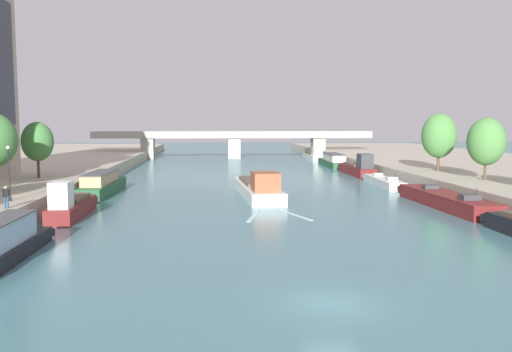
{
  "coord_description": "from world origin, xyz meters",
  "views": [
    {
      "loc": [
        -5.27,
        -22.87,
        7.97
      ],
      "look_at": [
        0.0,
        39.58,
        1.8
      ],
      "focal_mm": 37.91,
      "sensor_mm": 36.0,
      "label": 1
    }
  ],
  "objects_px": {
    "tree_right_third": "(486,142)",
    "moored_boat_left_end": "(5,243)",
    "moored_boat_right_upstream": "(357,168)",
    "tree_right_nearest": "(439,136)",
    "moored_boat_left_upstream": "(71,206)",
    "tree_left_far": "(37,142)",
    "moored_boat_left_near": "(102,185)",
    "moored_boat_right_downstream": "(314,155)",
    "person_on_quay": "(6,196)",
    "moored_boat_right_midway": "(333,161)",
    "moored_boat_right_second": "(445,200)",
    "bridge_far": "(234,141)",
    "moored_boat_right_gap_after": "(383,182)",
    "barge_midriver": "(258,188)",
    "lamppost_left_bank": "(9,171)"
  },
  "relations": [
    {
      "from": "moored_boat_left_end",
      "to": "moored_boat_left_upstream",
      "type": "xyz_separation_m",
      "value": [
        0.17,
        14.35,
        -0.06
      ]
    },
    {
      "from": "tree_right_third",
      "to": "moored_boat_right_midway",
      "type": "bearing_deg",
      "value": 99.36
    },
    {
      "from": "moored_boat_right_second",
      "to": "tree_right_nearest",
      "type": "xyz_separation_m",
      "value": [
        7.0,
        17.84,
        5.64
      ]
    },
    {
      "from": "moored_boat_right_downstream",
      "to": "tree_right_third",
      "type": "relative_size",
      "value": 2.13
    },
    {
      "from": "tree_right_nearest",
      "to": "person_on_quay",
      "type": "bearing_deg",
      "value": -148.32
    },
    {
      "from": "barge_midriver",
      "to": "lamppost_left_bank",
      "type": "xyz_separation_m",
      "value": [
        -20.93,
        -14.43,
        3.28
      ]
    },
    {
      "from": "tree_right_nearest",
      "to": "bridge_far",
      "type": "relative_size",
      "value": 0.12
    },
    {
      "from": "moored_boat_right_upstream",
      "to": "lamppost_left_bank",
      "type": "xyz_separation_m",
      "value": [
        -38.27,
        -37.11,
        3.18
      ]
    },
    {
      "from": "moored_boat_left_near",
      "to": "lamppost_left_bank",
      "type": "height_order",
      "value": "lamppost_left_bank"
    },
    {
      "from": "tree_right_third",
      "to": "moored_boat_left_end",
      "type": "bearing_deg",
      "value": -150.07
    },
    {
      "from": "moored_boat_left_upstream",
      "to": "tree_right_nearest",
      "type": "relative_size",
      "value": 1.45
    },
    {
      "from": "moored_boat_right_midway",
      "to": "moored_boat_right_downstream",
      "type": "distance_m",
      "value": 18.47
    },
    {
      "from": "moored_boat_left_end",
      "to": "moored_boat_right_gap_after",
      "type": "relative_size",
      "value": 0.87
    },
    {
      "from": "barge_midriver",
      "to": "moored_boat_right_midway",
      "type": "height_order",
      "value": "barge_midriver"
    },
    {
      "from": "moored_boat_left_near",
      "to": "person_on_quay",
      "type": "relative_size",
      "value": 9.17
    },
    {
      "from": "tree_right_nearest",
      "to": "moored_boat_left_near",
      "type": "bearing_deg",
      "value": -172.34
    },
    {
      "from": "bridge_far",
      "to": "moored_boat_right_second",
      "type": "bearing_deg",
      "value": -76.82
    },
    {
      "from": "moored_boat_right_downstream",
      "to": "person_on_quay",
      "type": "height_order",
      "value": "person_on_quay"
    },
    {
      "from": "moored_boat_right_second",
      "to": "moored_boat_right_gap_after",
      "type": "relative_size",
      "value": 1.29
    },
    {
      "from": "moored_boat_left_upstream",
      "to": "moored_boat_left_end",
      "type": "bearing_deg",
      "value": -90.66
    },
    {
      "from": "moored_boat_right_downstream",
      "to": "moored_boat_left_near",
      "type": "bearing_deg",
      "value": -122.28
    },
    {
      "from": "moored_boat_right_upstream",
      "to": "tree_left_far",
      "type": "height_order",
      "value": "tree_left_far"
    },
    {
      "from": "moored_boat_left_upstream",
      "to": "moored_boat_right_upstream",
      "type": "height_order",
      "value": "moored_boat_right_upstream"
    },
    {
      "from": "moored_boat_right_midway",
      "to": "moored_boat_left_near",
      "type": "bearing_deg",
      "value": -133.65
    },
    {
      "from": "moored_boat_left_near",
      "to": "tree_right_third",
      "type": "xyz_separation_m",
      "value": [
        41.76,
        -5.72,
        4.9
      ]
    },
    {
      "from": "tree_left_far",
      "to": "person_on_quay",
      "type": "xyz_separation_m",
      "value": [
        4.58,
        -22.38,
        -3.13
      ]
    },
    {
      "from": "moored_boat_right_midway",
      "to": "moored_boat_left_end",
      "type": "bearing_deg",
      "value": -117.58
    },
    {
      "from": "moored_boat_left_near",
      "to": "moored_boat_right_midway",
      "type": "xyz_separation_m",
      "value": [
        34.8,
        36.48,
        -0.08
      ]
    },
    {
      "from": "moored_boat_left_upstream",
      "to": "lamppost_left_bank",
      "type": "height_order",
      "value": "lamppost_left_bank"
    },
    {
      "from": "lamppost_left_bank",
      "to": "bridge_far",
      "type": "distance_m",
      "value": 80.52
    },
    {
      "from": "bridge_far",
      "to": "moored_boat_right_downstream",
      "type": "bearing_deg",
      "value": -16.37
    },
    {
      "from": "person_on_quay",
      "to": "moored_boat_left_upstream",
      "type": "bearing_deg",
      "value": 64.77
    },
    {
      "from": "moored_boat_right_upstream",
      "to": "tree_right_nearest",
      "type": "xyz_separation_m",
      "value": [
        6.75,
        -13.83,
        5.29
      ]
    },
    {
      "from": "moored_boat_right_midway",
      "to": "moored_boat_right_gap_after",
      "type": "bearing_deg",
      "value": -91.16
    },
    {
      "from": "bridge_far",
      "to": "tree_right_nearest",
      "type": "bearing_deg",
      "value": -66.27
    },
    {
      "from": "moored_boat_right_gap_after",
      "to": "tree_right_nearest",
      "type": "distance_m",
      "value": 9.29
    },
    {
      "from": "barge_midriver",
      "to": "lamppost_left_bank",
      "type": "distance_m",
      "value": 25.63
    },
    {
      "from": "moored_boat_left_upstream",
      "to": "tree_right_nearest",
      "type": "height_order",
      "value": "tree_right_nearest"
    },
    {
      "from": "barge_midriver",
      "to": "tree_left_far",
      "type": "xyz_separation_m",
      "value": [
        -24.41,
        4.12,
        4.93
      ]
    },
    {
      "from": "barge_midriver",
      "to": "bridge_far",
      "type": "height_order",
      "value": "bridge_far"
    },
    {
      "from": "moored_boat_right_gap_after",
      "to": "tree_left_far",
      "type": "bearing_deg",
      "value": -173.66
    },
    {
      "from": "moored_boat_right_upstream",
      "to": "moored_boat_right_downstream",
      "type": "height_order",
      "value": "moored_boat_right_upstream"
    },
    {
      "from": "moored_boat_left_near",
      "to": "moored_boat_right_downstream",
      "type": "bearing_deg",
      "value": 57.72
    },
    {
      "from": "moored_boat_left_upstream",
      "to": "moored_boat_right_gap_after",
      "type": "bearing_deg",
      "value": 31.52
    },
    {
      "from": "moored_boat_right_upstream",
      "to": "tree_right_third",
      "type": "height_order",
      "value": "tree_right_third"
    },
    {
      "from": "moored_boat_left_upstream",
      "to": "tree_left_far",
      "type": "relative_size",
      "value": 1.7
    },
    {
      "from": "moored_boat_right_midway",
      "to": "moored_boat_right_downstream",
      "type": "xyz_separation_m",
      "value": [
        -0.1,
        18.47,
        -0.11
      ]
    },
    {
      "from": "moored_boat_left_end",
      "to": "tree_left_far",
      "type": "height_order",
      "value": "tree_left_far"
    },
    {
      "from": "lamppost_left_bank",
      "to": "moored_boat_left_end",
      "type": "bearing_deg",
      "value": -71.82
    },
    {
      "from": "moored_boat_right_second",
      "to": "bridge_far",
      "type": "distance_m",
      "value": 74.3
    }
  ]
}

